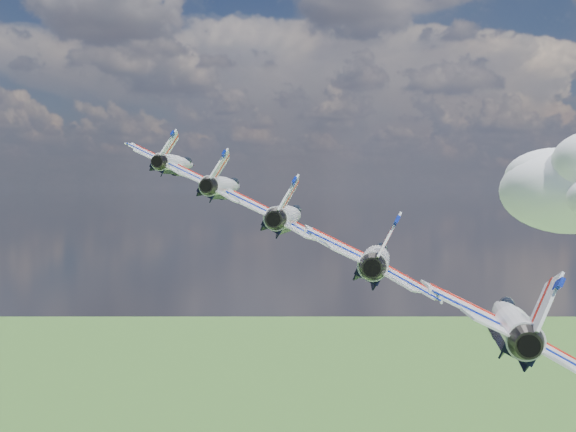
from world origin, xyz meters
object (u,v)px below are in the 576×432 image
(jet_4, at_px, (510,321))
(jet_0, at_px, (177,164))
(jet_1, at_px, (225,186))
(jet_2, at_px, (288,216))
(jet_3, at_px, (377,258))

(jet_4, bearing_deg, jet_0, 127.41)
(jet_1, xyz_separation_m, jet_2, (8.89, -8.45, -2.42))
(jet_0, distance_m, jet_1, 12.50)
(jet_1, bearing_deg, jet_3, -52.59)
(jet_0, relative_size, jet_4, 1.00)
(jet_3, bearing_deg, jet_0, 127.41)
(jet_3, height_order, jet_4, jet_3)
(jet_0, bearing_deg, jet_1, -52.59)
(jet_2, relative_size, jet_4, 1.00)
(jet_3, bearing_deg, jet_2, 127.41)
(jet_1, distance_m, jet_2, 12.50)
(jet_2, bearing_deg, jet_3, -52.59)
(jet_1, height_order, jet_3, jet_1)
(jet_1, distance_m, jet_4, 37.49)
(jet_2, xyz_separation_m, jet_3, (8.89, -8.45, -2.42))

